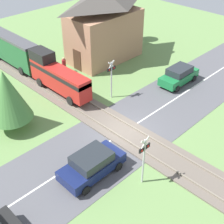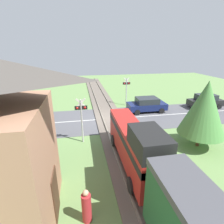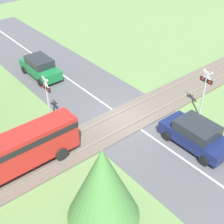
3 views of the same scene
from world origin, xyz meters
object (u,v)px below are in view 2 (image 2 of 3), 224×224
object	(u,v)px
train	(171,202)
pedestrian_by_station	(87,207)
car_near_crossing	(147,104)
car_behind_queue	(205,101)
crossing_signal_east_approach	(81,115)
car_far_side	(7,124)
crossing_signal_west_approach	(126,88)

from	to	relation	value
train	pedestrian_by_station	xyz separation A→B (m)	(2.80, -1.33, -1.15)
car_near_crossing	train	bearing A→B (deg)	71.70
pedestrian_by_station	car_near_crossing	bearing A→B (deg)	-120.89
car_behind_queue	crossing_signal_east_approach	xyz separation A→B (m)	(14.54, 5.54, 1.36)
train	pedestrian_by_station	distance (m)	3.31
train	pedestrian_by_station	size ratio (longest dim) A/B	9.68
train	car_far_side	size ratio (longest dim) A/B	3.67
car_behind_queue	pedestrian_by_station	xyz separation A→B (m)	(14.57, 12.11, -0.12)
train	car_behind_queue	world-z (taller)	train
train	crossing_signal_east_approach	xyz separation A→B (m)	(2.77, -7.90, 0.33)
car_far_side	crossing_signal_east_approach	bearing A→B (deg)	156.49
car_near_crossing	car_far_side	world-z (taller)	car_far_side
car_far_side	car_behind_queue	xyz separation A→B (m)	(-20.65, -2.88, -0.01)
car_far_side	crossing_signal_east_approach	xyz separation A→B (m)	(-6.11, 2.66, 1.35)
pedestrian_by_station	car_far_side	bearing A→B (deg)	-56.63
crossing_signal_west_approach	car_far_side	bearing A→B (deg)	25.41
car_near_crossing	crossing_signal_east_approach	size ratio (longest dim) A/B	1.22
car_far_side	car_behind_queue	bearing A→B (deg)	-172.06
car_behind_queue	crossing_signal_west_approach	distance (m)	9.48
train	car_behind_queue	bearing A→B (deg)	-131.21
crossing_signal_east_approach	pedestrian_by_station	world-z (taller)	crossing_signal_east_approach
car_near_crossing	pedestrian_by_station	distance (m)	14.11
car_far_side	crossing_signal_west_approach	world-z (taller)	crossing_signal_west_approach
car_behind_queue	crossing_signal_west_approach	world-z (taller)	crossing_signal_west_approach
car_far_side	crossing_signal_east_approach	world-z (taller)	crossing_signal_east_approach
train	pedestrian_by_station	bearing A→B (deg)	-25.35
train	car_behind_queue	xyz separation A→B (m)	(-11.77, -13.44, -1.03)
car_near_crossing	pedestrian_by_station	world-z (taller)	car_near_crossing
car_near_crossing	pedestrian_by_station	size ratio (longest dim) A/B	2.68
car_near_crossing	car_behind_queue	distance (m)	7.33
train	crossing_signal_east_approach	size ratio (longest dim) A/B	4.41
car_near_crossing	crossing_signal_east_approach	distance (m)	9.20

